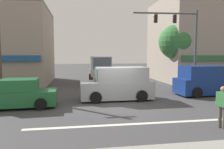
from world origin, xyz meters
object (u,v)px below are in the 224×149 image
object	(u,v)px
van_waiting_far	(207,81)
pedestrian_foreground_with_bag	(223,105)
van_crossing_leftbound	(118,84)
traffic_light_mast	(183,38)
sedan_crossing_rightbound	(18,95)
street_tree	(176,42)
utility_pole_far_right	(177,40)
box_truck_crossing_center	(101,71)

from	to	relation	value
van_waiting_far	pedestrian_foreground_with_bag	world-z (taller)	van_waiting_far
van_crossing_leftbound	pedestrian_foreground_with_bag	world-z (taller)	van_crossing_leftbound
pedestrian_foreground_with_bag	traffic_light_mast	bearing A→B (deg)	73.74
sedan_crossing_rightbound	pedestrian_foreground_with_bag	world-z (taller)	pedestrian_foreground_with_bag
street_tree	utility_pole_far_right	distance (m)	0.78
utility_pole_far_right	van_waiting_far	bearing A→B (deg)	-95.80
traffic_light_mast	van_waiting_far	bearing A→B (deg)	-40.11
sedan_crossing_rightbound	box_truck_crossing_center	xyz separation A→B (m)	(5.63, 9.72, 0.54)
traffic_light_mast	van_waiting_far	world-z (taller)	traffic_light_mast
pedestrian_foreground_with_bag	street_tree	bearing A→B (deg)	72.61
traffic_light_mast	pedestrian_foreground_with_bag	world-z (taller)	traffic_light_mast
utility_pole_far_right	traffic_light_mast	distance (m)	5.46
utility_pole_far_right	traffic_light_mast	bearing A→B (deg)	-110.89
street_tree	box_truck_crossing_center	xyz separation A→B (m)	(-7.06, 2.28, -2.88)
van_crossing_leftbound	box_truck_crossing_center	distance (m)	8.48
box_truck_crossing_center	traffic_light_mast	bearing A→B (deg)	-50.81
traffic_light_mast	box_truck_crossing_center	size ratio (longest dim) A/B	1.10
box_truck_crossing_center	van_waiting_far	xyz separation A→B (m)	(6.81, -7.85, -0.25)
box_truck_crossing_center	sedan_crossing_rightbound	bearing A→B (deg)	-120.08
street_tree	sedan_crossing_rightbound	size ratio (longest dim) A/B	1.40
van_crossing_leftbound	van_waiting_far	size ratio (longest dim) A/B	0.99
traffic_light_mast	van_crossing_leftbound	world-z (taller)	traffic_light_mast
traffic_light_mast	box_truck_crossing_center	xyz separation A→B (m)	(-5.49, 6.74, -2.92)
pedestrian_foreground_with_bag	box_truck_crossing_center	bearing A→B (deg)	102.32
traffic_light_mast	sedan_crossing_rightbound	distance (m)	12.03
utility_pole_far_right	van_crossing_leftbound	world-z (taller)	utility_pole_far_right
utility_pole_far_right	sedan_crossing_rightbound	xyz separation A→B (m)	(-13.07, -8.09, -3.65)
street_tree	traffic_light_mast	xyz separation A→B (m)	(-1.57, -4.46, 0.04)
van_crossing_leftbound	street_tree	bearing A→B (deg)	41.92
sedan_crossing_rightbound	box_truck_crossing_center	bearing A→B (deg)	59.92
traffic_light_mast	sedan_crossing_rightbound	world-z (taller)	traffic_light_mast
utility_pole_far_right	van_waiting_far	size ratio (longest dim) A/B	1.80
van_crossing_leftbound	box_truck_crossing_center	world-z (taller)	box_truck_crossing_center
sedan_crossing_rightbound	traffic_light_mast	bearing A→B (deg)	15.03
traffic_light_mast	pedestrian_foreground_with_bag	xyz separation A→B (m)	(-2.30, -7.89, -3.22)
traffic_light_mast	box_truck_crossing_center	bearing A→B (deg)	129.19
van_waiting_far	van_crossing_leftbound	bearing A→B (deg)	-174.59
street_tree	box_truck_crossing_center	distance (m)	7.96
utility_pole_far_right	traffic_light_mast	size ratio (longest dim) A/B	1.36
utility_pole_far_right	traffic_light_mast	world-z (taller)	utility_pole_far_right
sedan_crossing_rightbound	pedestrian_foreground_with_bag	xyz separation A→B (m)	(8.82, -4.90, 0.24)
van_crossing_leftbound	sedan_crossing_rightbound	xyz separation A→B (m)	(-5.79, -1.25, -0.29)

